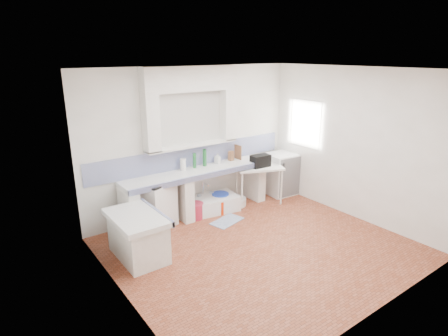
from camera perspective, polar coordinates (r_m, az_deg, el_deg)
floor at (r=6.19m, az=5.60°, el=-12.04°), size 4.50×4.50×0.00m
ceiling at (r=5.40m, az=6.49°, el=14.82°), size 4.50×4.50×0.00m
wall_back at (r=7.19m, az=-4.72°, el=4.21°), size 4.50×0.00×4.50m
wall_front at (r=4.45m, az=23.54°, el=-5.65°), size 4.50×0.00×4.50m
wall_left at (r=4.52m, az=-15.79°, el=-4.47°), size 0.00×4.50×4.50m
wall_right at (r=7.29m, az=19.30°, el=3.47°), size 0.00×4.50×4.50m
alcove_mass at (r=6.86m, az=-5.14°, el=13.50°), size 1.90×0.25×0.45m
window_frame at (r=8.10m, az=13.22°, el=6.76°), size 0.35×0.86×1.06m
lace_valance at (r=7.94m, az=12.71°, el=9.36°), size 0.01×0.84×0.24m
counter_slab at (r=7.04m, az=-4.02°, el=-0.63°), size 3.00×0.60×0.08m
counter_lip at (r=6.81m, az=-2.76°, el=-1.22°), size 3.00×0.04×0.10m
counter_pier_left at (r=6.61m, az=-14.31°, el=-6.55°), size 0.20×0.55×0.82m
counter_pier_mid at (r=7.02m, az=-6.37°, el=-4.65°), size 0.20×0.55×0.82m
counter_pier_right at (r=7.97m, az=4.58°, el=-1.87°), size 0.20×0.55×0.82m
peninsula_top at (r=5.76m, az=-13.29°, el=-7.42°), size 0.70×1.10×0.08m
peninsula_base at (r=5.92m, az=-13.05°, el=-10.50°), size 0.60×1.00×0.62m
peninsula_lip at (r=5.88m, az=-10.32°, el=-6.70°), size 0.04×1.10×0.10m
backsplash at (r=7.25m, az=-4.60°, el=1.88°), size 4.27×0.03×0.40m
stove at (r=6.78m, az=-10.52°, el=-5.62°), size 0.76×0.74×0.83m
sink at (r=7.41m, az=-2.29°, el=-5.66°), size 1.20×0.77×0.27m
side_table at (r=7.77m, az=5.37°, el=-2.55°), size 1.07×0.86×0.04m
fridge at (r=8.30m, az=8.65°, el=-0.90°), size 0.64×0.64×0.91m
bucket_red at (r=7.12m, az=-4.45°, el=-6.55°), size 0.33×0.33×0.30m
bucket_orange at (r=7.33m, az=-0.75°, el=-5.90°), size 0.35×0.35×0.27m
bucket_blue at (r=7.52m, az=-0.56°, el=-5.07°), size 0.35×0.35×0.32m
basin_white at (r=7.69m, az=1.87°, el=-5.18°), size 0.51×0.51×0.16m
water_bottle_a at (r=7.45m, az=-3.81°, el=-5.28°), size 0.11×0.11×0.33m
water_bottle_b at (r=7.57m, az=-1.89°, el=-4.85°), size 0.11×0.11×0.34m
black_bag at (r=7.61m, az=5.60°, el=1.09°), size 0.41×0.25×0.25m
green_bottle_a at (r=7.12m, az=-4.55°, el=1.12°), size 0.07×0.07×0.29m
green_bottle_b at (r=7.23m, az=-2.99°, el=1.59°), size 0.09×0.09×0.33m
knife_block at (r=7.61m, az=1.09°, el=1.89°), size 0.12×0.10×0.20m
cutting_board at (r=7.70m, az=2.16°, el=2.45°), size 0.02×0.22×0.30m
paper_towel at (r=7.00m, az=-6.32°, el=0.51°), size 0.12×0.12×0.22m
soap_bottle at (r=7.41m, az=-1.04°, el=1.51°), size 0.12×0.12×0.21m
rug at (r=7.02m, az=0.46°, el=-8.15°), size 0.70×0.50×0.01m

